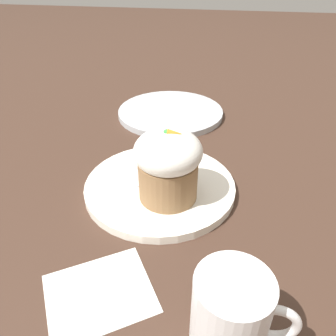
# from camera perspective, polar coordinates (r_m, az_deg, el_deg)

# --- Properties ---
(ground_plane) EXTENTS (4.00, 4.00, 0.00)m
(ground_plane) POSITION_cam_1_polar(r_m,az_deg,el_deg) (0.55, -1.40, -3.77)
(ground_plane) COLOR #3D281E
(dessert_plate) EXTENTS (0.25, 0.25, 0.01)m
(dessert_plate) POSITION_cam_1_polar(r_m,az_deg,el_deg) (0.55, -1.41, -3.18)
(dessert_plate) COLOR white
(dessert_plate) RESTS_ON ground_plane
(carrot_cake) EXTENTS (0.10, 0.10, 0.12)m
(carrot_cake) POSITION_cam_1_polar(r_m,az_deg,el_deg) (0.48, 0.00, 0.67)
(carrot_cake) COLOR olive
(carrot_cake) RESTS_ON dessert_plate
(spoon) EXTENTS (0.08, 0.11, 0.01)m
(spoon) POSITION_cam_1_polar(r_m,az_deg,el_deg) (0.56, -5.21, -1.45)
(spoon) COLOR silver
(spoon) RESTS_ON dessert_plate
(coffee_cup) EXTENTS (0.10, 0.07, 0.10)m
(coffee_cup) POSITION_cam_1_polar(r_m,az_deg,el_deg) (0.35, 10.93, -23.97)
(coffee_cup) COLOR white
(coffee_cup) RESTS_ON ground_plane
(side_plate) EXTENTS (0.25, 0.25, 0.01)m
(side_plate) POSITION_cam_1_polar(r_m,az_deg,el_deg) (0.81, 0.43, 9.68)
(side_plate) COLOR #B2B7BC
(side_plate) RESTS_ON ground_plane
(paper_napkin) EXTENTS (0.16, 0.15, 0.00)m
(paper_napkin) POSITION_cam_1_polar(r_m,az_deg,el_deg) (0.42, -11.85, -20.54)
(paper_napkin) COLOR white
(paper_napkin) RESTS_ON ground_plane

